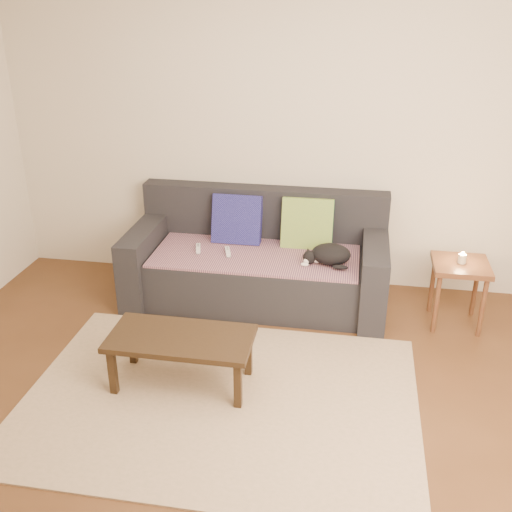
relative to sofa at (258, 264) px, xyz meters
The scene contains 13 objects.
ground 1.60m from the sofa, 90.00° to the right, with size 4.50×4.50×0.00m, color brown.
back_wall 1.08m from the sofa, 90.00° to the left, with size 4.50×0.04×2.60m, color beige.
sofa is the anchor object (origin of this frame).
throw_blanket 0.15m from the sofa, 90.00° to the right, with size 1.66×0.74×0.02m, color #412546.
cushion_navy 0.42m from the sofa, 140.89° to the left, with size 0.41×0.10×0.41m, color #131250.
cushion_green 0.53m from the sofa, 23.41° to the left, with size 0.42×0.11×0.42m, color #0C4E4A.
cat 0.65m from the sofa, 16.80° to the right, with size 0.42×0.33×0.16m.
wii_remote_a 0.51m from the sofa, 168.82° to the right, with size 0.15×0.04×0.03m, color white.
wii_remote_b 0.30m from the sofa, 152.60° to the right, with size 0.15×0.04×0.03m, color white.
side_table 1.60m from the sofa, ahead, with size 0.42×0.42×0.52m.
candle 1.61m from the sofa, ahead, with size 0.06×0.06×0.09m.
rug 1.45m from the sofa, 90.00° to the right, with size 2.50×1.80×0.01m, color tan.
coffee_table 1.33m from the sofa, 102.13° to the right, with size 0.93×0.46×0.37m.
Camera 1 is at (0.76, -2.88, 2.42)m, focal length 42.00 mm.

